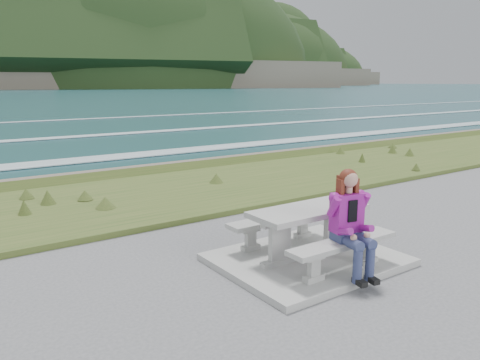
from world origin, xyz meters
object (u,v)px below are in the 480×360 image
(picnic_table, at_px, (308,219))
(seated_woman, at_px, (353,237))
(bench_seaward, at_px, (278,223))
(bench_landward, at_px, (343,248))

(picnic_table, bearing_deg, seated_woman, -88.07)
(picnic_table, distance_m, bench_seaward, 0.74)
(picnic_table, distance_m, bench_landward, 0.74)
(bench_landward, bearing_deg, bench_seaward, 90.00)
(bench_landward, relative_size, seated_woman, 1.26)
(bench_landward, distance_m, seated_woman, 0.22)
(seated_woman, bearing_deg, bench_seaward, 102.67)
(bench_landward, distance_m, bench_seaward, 1.40)
(picnic_table, height_order, bench_landward, picnic_table)
(picnic_table, xyz_separation_m, bench_landward, (0.00, -0.70, -0.23))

